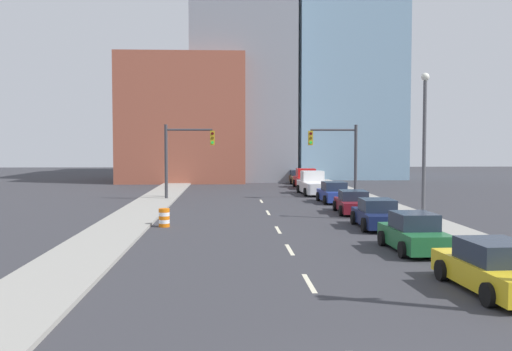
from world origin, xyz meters
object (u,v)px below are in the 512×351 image
at_px(sedan_navy, 377,215).
at_px(sedan_blue, 334,193).
at_px(traffic_barrel, 164,218).
at_px(sedan_yellow, 495,269).
at_px(traffic_signal_right, 342,151).
at_px(sedan_brown, 298,177).
at_px(traffic_signal_left, 181,151).
at_px(pickup_truck_white, 314,185).
at_px(pickup_truck_red, 307,180).
at_px(sedan_maroon, 353,203).
at_px(sedan_green, 414,234).
at_px(street_lamp, 424,136).

distance_m(sedan_navy, sedan_blue, 12.79).
distance_m(traffic_barrel, sedan_blue, 16.20).
relative_size(traffic_barrel, sedan_yellow, 0.20).
xyz_separation_m(traffic_signal_right, sedan_brown, (-1.17, 18.20, -3.06)).
distance_m(traffic_signal_left, pickup_truck_white, 12.18).
distance_m(sedan_blue, sedan_brown, 20.69).
bearing_deg(traffic_signal_right, sedan_navy, -94.58).
height_order(traffic_signal_left, sedan_brown, traffic_signal_left).
height_order(traffic_signal_right, traffic_barrel, traffic_signal_right).
distance_m(sedan_yellow, pickup_truck_red, 39.66).
xyz_separation_m(sedan_navy, pickup_truck_red, (0.15, 27.06, 0.09)).
relative_size(sedan_maroon, pickup_truck_white, 0.81).
bearing_deg(sedan_green, traffic_signal_right, 84.67).
height_order(sedan_green, sedan_navy, sedan_green).
bearing_deg(street_lamp, sedan_maroon, 125.22).
bearing_deg(traffic_signal_left, sedan_blue, -12.38).
bearing_deg(street_lamp, sedan_brown, 95.58).
bearing_deg(sedan_blue, sedan_brown, 88.32).
height_order(traffic_signal_left, traffic_barrel, traffic_signal_left).
xyz_separation_m(traffic_signal_left, sedan_brown, (11.23, 18.20, -3.06)).
bearing_deg(sedan_brown, pickup_truck_white, -91.47).
distance_m(sedan_navy, pickup_truck_white, 19.82).
bearing_deg(sedan_yellow, street_lamp, 75.72).
distance_m(traffic_signal_right, sedan_green, 21.86).
distance_m(traffic_signal_left, street_lamp, 19.46).
distance_m(sedan_yellow, sedan_navy, 12.60).
height_order(street_lamp, sedan_green, street_lamp).
xyz_separation_m(sedan_blue, pickup_truck_white, (-0.44, 7.03, 0.12)).
bearing_deg(sedan_brown, sedan_yellow, -90.11).
xyz_separation_m(traffic_barrel, pickup_truck_red, (10.99, 26.14, 0.30)).
bearing_deg(pickup_truck_white, traffic_signal_left, -159.74).
relative_size(traffic_signal_right, sedan_blue, 1.35).
height_order(sedan_yellow, sedan_brown, sedan_yellow).
xyz_separation_m(sedan_navy, sedan_brown, (0.05, 33.48, -0.02)).
bearing_deg(pickup_truck_red, sedan_maroon, -90.49).
height_order(traffic_barrel, sedan_maroon, sedan_maroon).
bearing_deg(sedan_brown, traffic_signal_left, -121.86).
relative_size(sedan_yellow, sedan_blue, 1.12).
bearing_deg(street_lamp, traffic_signal_left, 137.36).
bearing_deg(traffic_signal_left, sedan_brown, 58.31).
bearing_deg(traffic_signal_right, sedan_blue, -112.69).
relative_size(traffic_signal_left, street_lamp, 0.71).
height_order(traffic_signal_right, street_lamp, street_lamp).
xyz_separation_m(traffic_signal_left, traffic_signal_right, (12.41, 0.00, 0.00)).
relative_size(traffic_signal_left, pickup_truck_red, 1.01).
height_order(traffic_signal_right, sedan_yellow, traffic_signal_right).
height_order(pickup_truck_white, pickup_truck_red, pickup_truck_white).
distance_m(sedan_green, pickup_truck_red, 33.39).
bearing_deg(traffic_signal_left, sedan_green, -63.03).
bearing_deg(pickup_truck_red, traffic_signal_right, -85.31).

